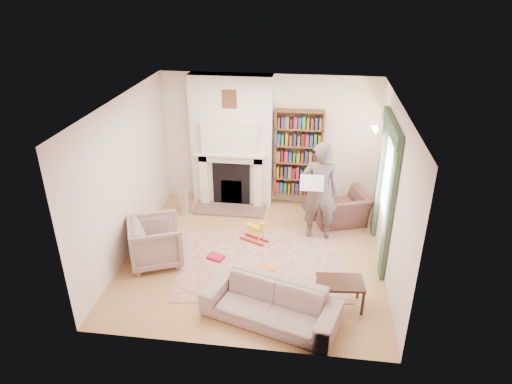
# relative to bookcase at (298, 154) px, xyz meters

# --- Properties ---
(floor) EXTENTS (4.50, 4.50, 0.00)m
(floor) POSITION_rel_bookcase_xyz_m (-0.65, -2.12, -1.18)
(floor) COLOR #98693C
(floor) RESTS_ON ground
(ceiling) EXTENTS (4.50, 4.50, 0.00)m
(ceiling) POSITION_rel_bookcase_xyz_m (-0.65, -2.12, 1.62)
(ceiling) COLOR white
(ceiling) RESTS_ON wall_back
(wall_back) EXTENTS (4.50, 0.00, 4.50)m
(wall_back) POSITION_rel_bookcase_xyz_m (-0.65, 0.13, 0.22)
(wall_back) COLOR white
(wall_back) RESTS_ON floor
(wall_front) EXTENTS (4.50, 0.00, 4.50)m
(wall_front) POSITION_rel_bookcase_xyz_m (-0.65, -4.37, 0.22)
(wall_front) COLOR white
(wall_front) RESTS_ON floor
(wall_left) EXTENTS (0.00, 4.50, 4.50)m
(wall_left) POSITION_rel_bookcase_xyz_m (-2.90, -2.12, 0.22)
(wall_left) COLOR white
(wall_left) RESTS_ON floor
(wall_right) EXTENTS (0.00, 4.50, 4.50)m
(wall_right) POSITION_rel_bookcase_xyz_m (1.60, -2.12, 0.22)
(wall_right) COLOR white
(wall_right) RESTS_ON floor
(fireplace) EXTENTS (1.70, 0.58, 2.80)m
(fireplace) POSITION_rel_bookcase_xyz_m (-1.40, -0.07, 0.21)
(fireplace) COLOR white
(fireplace) RESTS_ON floor
(bookcase) EXTENTS (1.00, 0.24, 1.85)m
(bookcase) POSITION_rel_bookcase_xyz_m (0.00, 0.00, 0.00)
(bookcase) COLOR brown
(bookcase) RESTS_ON floor
(window) EXTENTS (0.02, 0.90, 1.30)m
(window) POSITION_rel_bookcase_xyz_m (1.58, -1.72, 0.27)
(window) COLOR silver
(window) RESTS_ON wall_right
(curtain_left) EXTENTS (0.07, 0.32, 2.40)m
(curtain_left) POSITION_rel_bookcase_xyz_m (1.55, -2.42, 0.02)
(curtain_left) COLOR #30462D
(curtain_left) RESTS_ON floor
(curtain_right) EXTENTS (0.07, 0.32, 2.40)m
(curtain_right) POSITION_rel_bookcase_xyz_m (1.55, -1.02, 0.02)
(curtain_right) COLOR #30462D
(curtain_right) RESTS_ON floor
(pelmet) EXTENTS (0.09, 1.70, 0.24)m
(pelmet) POSITION_rel_bookcase_xyz_m (1.54, -1.72, 1.20)
(pelmet) COLOR #30462D
(pelmet) RESTS_ON wall_right
(wall_sconce) EXTENTS (0.20, 0.24, 0.24)m
(wall_sconce) POSITION_rel_bookcase_xyz_m (1.38, -0.62, 0.72)
(wall_sconce) COLOR gold
(wall_sconce) RESTS_ON wall_right
(rug) EXTENTS (3.12, 2.54, 0.01)m
(rug) POSITION_rel_bookcase_xyz_m (-0.49, -2.33, -1.17)
(rug) COLOR beige
(rug) RESTS_ON floor
(armchair_reading) EXTENTS (1.24, 1.16, 0.66)m
(armchair_reading) POSITION_rel_bookcase_xyz_m (0.91, -0.72, -0.85)
(armchair_reading) COLOR #452425
(armchair_reading) RESTS_ON floor
(armchair_left) EXTENTS (1.15, 1.14, 0.80)m
(armchair_left) POSITION_rel_bookcase_xyz_m (-2.32, -2.53, -0.77)
(armchair_left) COLOR #A39987
(armchair_left) RESTS_ON floor
(sofa) EXTENTS (2.12, 1.33, 0.58)m
(sofa) POSITION_rel_bookcase_xyz_m (-0.19, -3.75, -0.89)
(sofa) COLOR #BCAC9B
(sofa) RESTS_ON floor
(man_reading) EXTENTS (0.72, 0.48, 1.93)m
(man_reading) POSITION_rel_bookcase_xyz_m (0.46, -1.32, -0.21)
(man_reading) COLOR #524441
(man_reading) RESTS_ON floor
(newspaper) EXTENTS (0.43, 0.13, 0.28)m
(newspaper) POSITION_rel_bookcase_xyz_m (0.31, -1.52, 0.04)
(newspaper) COLOR white
(newspaper) RESTS_ON man_reading
(coffee_table) EXTENTS (0.74, 0.51, 0.45)m
(coffee_table) POSITION_rel_bookcase_xyz_m (0.82, -3.31, -0.95)
(coffee_table) COLOR #381E13
(coffee_table) RESTS_ON floor
(paraffin_heater) EXTENTS (0.29, 0.29, 0.55)m
(paraffin_heater) POSITION_rel_bookcase_xyz_m (-2.31, -0.74, -0.90)
(paraffin_heater) COLOR #B6B9BF
(paraffin_heater) RESTS_ON floor
(rocking_horse) EXTENTS (0.57, 0.41, 0.46)m
(rocking_horse) POSITION_rel_bookcase_xyz_m (-0.71, -1.66, -0.94)
(rocking_horse) COLOR yellow
(rocking_horse) RESTS_ON rug
(board_game) EXTENTS (0.34, 0.34, 0.03)m
(board_game) POSITION_rel_bookcase_xyz_m (-0.75, -2.67, -1.15)
(board_game) COLOR gold
(board_game) RESTS_ON rug
(game_box_lid) EXTENTS (0.34, 0.28, 0.05)m
(game_box_lid) POSITION_rel_bookcase_xyz_m (-1.31, -2.34, -1.14)
(game_box_lid) COLOR #B0142B
(game_box_lid) RESTS_ON rug
(comic_annuals) EXTENTS (0.54, 0.31, 0.02)m
(comic_annuals) POSITION_rel_bookcase_xyz_m (-0.47, -2.52, -1.16)
(comic_annuals) COLOR red
(comic_annuals) RESTS_ON rug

